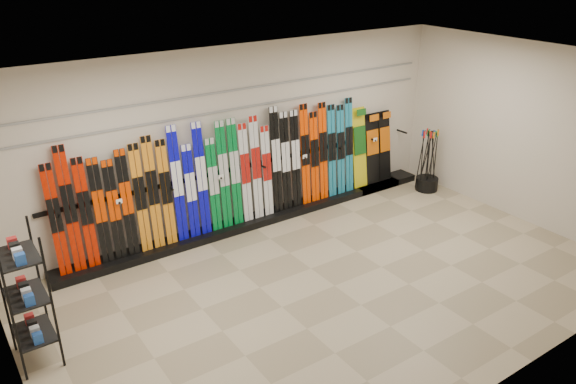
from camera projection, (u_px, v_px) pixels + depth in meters
floor at (335, 286)px, 7.85m from camera, size 8.00×8.00×0.00m
back_wall at (241, 138)px, 9.13m from camera, size 8.00×0.00×8.00m
left_wall at (2, 284)px, 5.17m from camera, size 0.00×5.00×5.00m
right_wall at (525, 134)px, 9.32m from camera, size 0.00×5.00×5.00m
ceiling at (343, 71)px, 6.64m from camera, size 8.00×8.00×0.00m
ski_rack_base at (262, 218)px, 9.66m from camera, size 8.00×0.40×0.12m
skis at (225, 177)px, 8.98m from camera, size 5.38×0.18×1.84m
snowboards at (371, 148)px, 10.71m from camera, size 0.94×0.23×1.52m
accessory_rack at (27, 298)px, 6.15m from camera, size 0.40×0.60×1.64m
pole_bin at (427, 184)px, 10.90m from camera, size 0.43×0.43×0.25m
ski_poles at (428, 160)px, 10.71m from camera, size 0.38×0.35×1.18m
slatwall_rail_0 at (241, 108)px, 8.92m from camera, size 7.60×0.02×0.03m
slatwall_rail_1 at (240, 89)px, 8.79m from camera, size 7.60×0.02×0.03m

